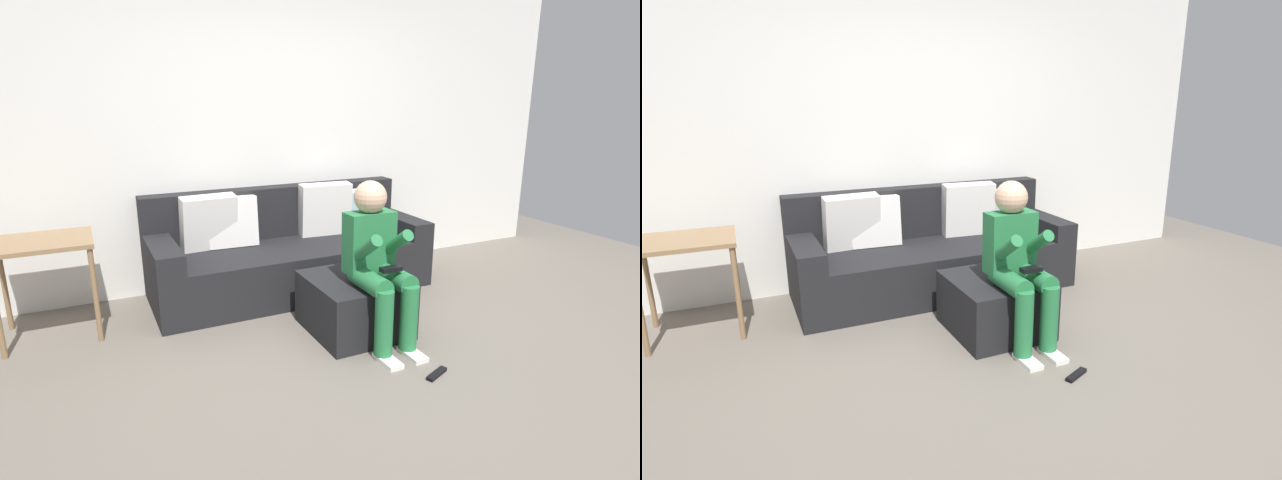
{
  "view_description": "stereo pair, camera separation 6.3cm",
  "coord_description": "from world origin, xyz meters",
  "views": [
    {
      "loc": [
        -1.62,
        -2.2,
        1.62
      ],
      "look_at": [
        -0.01,
        1.13,
        0.56
      ],
      "focal_mm": 28.36,
      "sensor_mm": 36.0,
      "label": 1
    },
    {
      "loc": [
        -1.56,
        -2.23,
        1.62
      ],
      "look_at": [
        -0.01,
        1.13,
        0.56
      ],
      "focal_mm": 28.36,
      "sensor_mm": 36.0,
      "label": 2
    }
  ],
  "objects": [
    {
      "name": "ground_plane",
      "position": [
        0.0,
        0.0,
        0.0
      ],
      "size": [
        7.83,
        7.83,
        0.0
      ],
      "primitive_type": "plane",
      "color": "#6B6359"
    },
    {
      "name": "wall_back",
      "position": [
        0.0,
        2.06,
        1.35
      ],
      "size": [
        6.03,
        0.1,
        2.7
      ],
      "primitive_type": "cube",
      "color": "silver",
      "rests_on": "ground_plane"
    },
    {
      "name": "couch_sectional",
      "position": [
        -0.06,
        1.65,
        0.32
      ],
      "size": [
        2.32,
        0.86,
        0.87
      ],
      "color": "black",
      "rests_on": "ground_plane"
    },
    {
      "name": "ottoman",
      "position": [
        0.04,
        0.67,
        0.2
      ],
      "size": [
        0.63,
        0.67,
        0.39
      ],
      "primitive_type": "cube",
      "color": "black",
      "rests_on": "ground_plane"
    },
    {
      "name": "person_seated",
      "position": [
        0.1,
        0.47,
        0.58
      ],
      "size": [
        0.33,
        0.64,
        1.09
      ],
      "color": "#26723F",
      "rests_on": "ground_plane"
    },
    {
      "name": "side_table",
      "position": [
        -1.89,
        1.51,
        0.59
      ],
      "size": [
        0.63,
        0.53,
        0.69
      ],
      "color": "olive",
      "rests_on": "ground_plane"
    },
    {
      "name": "remote_near_ottoman",
      "position": [
        0.18,
        -0.09,
        0.01
      ],
      "size": [
        0.18,
        0.11,
        0.02
      ],
      "primitive_type": "cube",
      "rotation": [
        0.0,
        0.0,
        0.4
      ],
      "color": "black",
      "rests_on": "ground_plane"
    }
  ]
}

